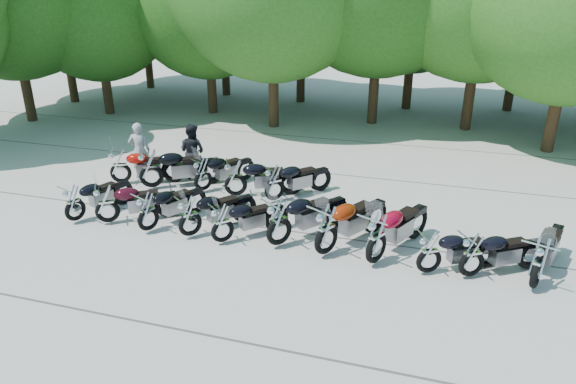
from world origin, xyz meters
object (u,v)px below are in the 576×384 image
(motorcycle_1, at_px, (106,203))
(motorcycle_14, at_px, (235,177))
(motorcycle_0, at_px, (74,202))
(rider_0, at_px, (140,150))
(motorcycle_6, at_px, (326,228))
(motorcycle_2, at_px, (147,211))
(motorcycle_12, at_px, (151,167))
(motorcycle_9, at_px, (473,254))
(motorcycle_4, at_px, (222,222))
(motorcycle_10, at_px, (539,262))
(motorcycle_13, at_px, (203,173))
(motorcycle_3, at_px, (190,215))
(motorcycle_7, at_px, (377,237))
(motorcycle_5, at_px, (279,221))
(rider_1, at_px, (192,152))
(motorcycle_8, at_px, (430,251))
(motorcycle_11, at_px, (120,165))
(motorcycle_15, at_px, (274,182))

(motorcycle_1, bearing_deg, motorcycle_14, -78.00)
(motorcycle_0, height_order, rider_0, rider_0)
(motorcycle_1, xyz_separation_m, motorcycle_6, (5.94, -0.01, 0.10))
(motorcycle_2, height_order, motorcycle_12, motorcycle_12)
(motorcycle_9, bearing_deg, motorcycle_4, 57.97)
(motorcycle_4, xyz_separation_m, motorcycle_6, (2.57, 0.13, 0.14))
(motorcycle_10, bearing_deg, motorcycle_0, 20.39)
(motorcycle_0, distance_m, motorcycle_13, 3.76)
(motorcycle_3, bearing_deg, rider_0, -7.84)
(motorcycle_13, bearing_deg, motorcycle_7, -174.29)
(motorcycle_5, xyz_separation_m, rider_1, (-4.13, 3.72, 0.21))
(motorcycle_8, height_order, rider_0, rider_0)
(motorcycle_2, xyz_separation_m, motorcycle_13, (0.17, 2.89, 0.01))
(motorcycle_12, bearing_deg, motorcycle_11, 52.90)
(motorcycle_8, xyz_separation_m, motorcycle_10, (2.18, 0.04, 0.09))
(motorcycle_6, xyz_separation_m, rider_1, (-5.32, 3.83, 0.19))
(motorcycle_7, xyz_separation_m, motorcycle_15, (-3.32, 2.76, -0.08))
(motorcycle_2, distance_m, motorcycle_12, 3.00)
(motorcycle_7, bearing_deg, rider_1, -5.15)
(motorcycle_7, bearing_deg, motorcycle_9, -153.86)
(motorcycle_4, xyz_separation_m, motorcycle_15, (0.42, 2.83, 0.05))
(motorcycle_0, bearing_deg, motorcycle_13, -108.71)
(motorcycle_11, bearing_deg, motorcycle_14, -113.33)
(motorcycle_9, bearing_deg, motorcycle_5, 55.07)
(motorcycle_0, relative_size, motorcycle_14, 0.90)
(motorcycle_8, relative_size, motorcycle_9, 0.96)
(motorcycle_2, bearing_deg, motorcycle_1, 19.82)
(motorcycle_6, relative_size, motorcycle_12, 1.00)
(motorcycle_4, distance_m, rider_1, 4.83)
(motorcycle_5, distance_m, motorcycle_8, 3.55)
(motorcycle_0, relative_size, motorcycle_3, 0.95)
(motorcycle_12, distance_m, rider_1, 1.52)
(motorcycle_7, relative_size, rider_1, 1.40)
(motorcycle_14, bearing_deg, motorcycle_3, 152.20)
(motorcycle_1, distance_m, motorcycle_12, 2.54)
(motorcycle_15, distance_m, rider_0, 4.91)
(motorcycle_6, bearing_deg, motorcycle_4, 32.66)
(motorcycle_13, bearing_deg, motorcycle_12, 41.65)
(motorcycle_5, relative_size, motorcycle_15, 1.11)
(motorcycle_13, xyz_separation_m, motorcycle_15, (2.34, -0.11, 0.02))
(motorcycle_3, relative_size, motorcycle_14, 0.95)
(motorcycle_9, distance_m, motorcycle_10, 1.29)
(motorcycle_0, relative_size, motorcycle_13, 0.96)
(motorcycle_7, height_order, motorcycle_11, motorcycle_7)
(motorcycle_11, distance_m, motorcycle_14, 3.90)
(motorcycle_0, height_order, motorcycle_2, motorcycle_2)
(motorcycle_2, xyz_separation_m, motorcycle_4, (2.09, -0.05, -0.02))
(motorcycle_0, relative_size, motorcycle_7, 0.82)
(motorcycle_6, xyz_separation_m, motorcycle_10, (4.53, -0.13, -0.06))
(motorcycle_7, bearing_deg, motorcycle_12, 6.07)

